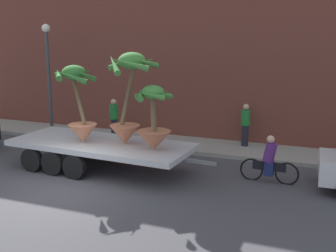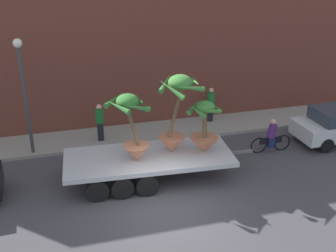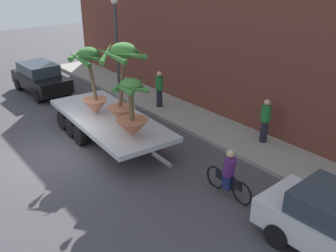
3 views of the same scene
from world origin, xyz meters
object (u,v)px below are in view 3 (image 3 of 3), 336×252
flatbed_trailer (106,119)px  potted_palm_front (122,85)px  pedestrian_near_gate (159,88)px  trailing_car (41,78)px  pedestrian_far_left (265,120)px  potted_palm_middle (92,83)px  potted_palm_rear (132,114)px  street_lamp (116,34)px  cyclist (229,175)px

flatbed_trailer → potted_palm_front: (1.31, 0.03, 1.73)m
flatbed_trailer → pedestrian_near_gate: bearing=108.4°
trailing_car → pedestrian_far_left: size_ratio=2.40×
potted_palm_middle → pedestrian_far_left: potted_palm_middle is taller
potted_palm_rear → potted_palm_middle: bearing=-179.8°
potted_palm_rear → trailing_car: potted_palm_rear is taller
trailing_car → flatbed_trailer: bearing=-0.4°
pedestrian_near_gate → pedestrian_far_left: size_ratio=1.00×
potted_palm_front → street_lamp: 6.24m
pedestrian_near_gate → street_lamp: size_ratio=0.35×
potted_palm_front → trailing_car: potted_palm_front is taller
pedestrian_near_gate → flatbed_trailer: bearing=-71.6°
potted_palm_middle → potted_palm_front: bearing=10.4°
potted_palm_middle → trailing_car: size_ratio=0.63×
flatbed_trailer → cyclist: (5.79, 0.82, -0.11)m
trailing_car → pedestrian_near_gate: pedestrian_near_gate is taller
cyclist → pedestrian_far_left: (-1.47, 3.51, 0.37)m
potted_palm_front → street_lamp: size_ratio=0.63×
trailing_car → street_lamp: (3.00, 3.03, 2.41)m
potted_palm_front → pedestrian_near_gate: size_ratio=1.77×
flatbed_trailer → pedestrian_near_gate: size_ratio=4.30×
street_lamp → potted_palm_front: bearing=-29.5°
flatbed_trailer → pedestrian_far_left: (4.33, 4.33, 0.27)m
flatbed_trailer → potted_palm_rear: bearing=-6.7°
potted_palm_middle → cyclist: bearing=10.1°
potted_palm_rear → street_lamp: street_lamp is taller
potted_palm_middle → trailing_car: (-6.71, 0.33, -1.40)m
potted_palm_front → pedestrian_far_left: 5.45m
potted_palm_rear → potted_palm_front: bearing=163.6°
potted_palm_front → trailing_car: 8.57m
potted_palm_middle → pedestrian_near_gate: bearing=101.7°
potted_palm_front → cyclist: bearing=10.0°
flatbed_trailer → potted_palm_rear: (2.33, -0.27, 1.04)m
potted_palm_rear → pedestrian_far_left: bearing=66.6°
flatbed_trailer → pedestrian_near_gate: pedestrian_near_gate is taller
pedestrian_far_left → street_lamp: size_ratio=0.35×
trailing_car → potted_palm_middle: bearing=-2.8°
potted_palm_front → pedestrian_far_left: size_ratio=1.77×
potted_palm_front → pedestrian_near_gate: bearing=125.4°
pedestrian_near_gate → trailing_car: bearing=-149.6°
potted_palm_middle → street_lamp: street_lamp is taller
flatbed_trailer → cyclist: size_ratio=3.99×
flatbed_trailer → potted_palm_middle: 1.52m
cyclist → pedestrian_near_gate: (-6.96, 2.70, 0.37)m
street_lamp → cyclist: bearing=-12.9°
flatbed_trailer → potted_palm_rear: size_ratio=3.57×
cyclist → potted_palm_rear: bearing=-162.5°
cyclist → street_lamp: (-9.88, 2.26, 2.56)m
potted_palm_rear → cyclist: size_ratio=1.12×
potted_palm_front → street_lamp: (-5.40, 3.05, 0.73)m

